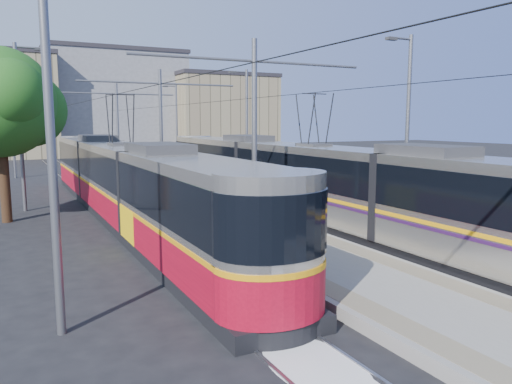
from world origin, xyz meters
TOP-DOWN VIEW (x-y plane):
  - ground at (0.00, 0.00)m, footprint 160.00×160.00m
  - platform at (0.00, 17.00)m, footprint 4.00×50.00m
  - tactile_strip_left at (-1.45, 17.00)m, footprint 0.70×50.00m
  - tactile_strip_right at (1.45, 17.00)m, footprint 0.70×50.00m
  - rails at (0.00, 17.00)m, footprint 8.71×70.00m
  - tram_left at (-3.60, 13.94)m, footprint 2.43×29.43m
  - tram_right at (3.60, 9.47)m, footprint 2.43×31.90m
  - catenary at (0.00, 14.15)m, footprint 9.20×70.00m
  - street_lamps at (-0.00, 21.00)m, footprint 15.18×38.22m
  - shelter at (0.44, 12.86)m, footprint 1.00×1.19m
  - tree at (-8.03, 15.56)m, footprint 5.14×4.75m
  - building_centre at (6.00, 64.00)m, footprint 18.36×14.28m
  - building_right at (20.00, 58.00)m, footprint 14.28×10.20m

SIDE VIEW (x-z plane):
  - ground at x=0.00m, z-range 0.00..0.00m
  - rails at x=0.00m, z-range 0.00..0.03m
  - platform at x=0.00m, z-range 0.00..0.30m
  - tactile_strip_left at x=-1.45m, z-range 0.30..0.31m
  - tactile_strip_right at x=1.45m, z-range 0.30..0.31m
  - shelter at x=0.44m, z-range 0.35..2.62m
  - tram_left at x=-3.60m, z-range -1.04..4.46m
  - tram_right at x=3.60m, z-range -0.89..4.61m
  - street_lamps at x=0.00m, z-range 0.18..8.18m
  - catenary at x=0.00m, z-range 1.02..8.02m
  - tree at x=-8.03m, z-range 1.31..8.78m
  - building_right at x=20.00m, z-range 0.01..10.96m
  - building_centre at x=6.00m, z-range 0.01..13.92m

